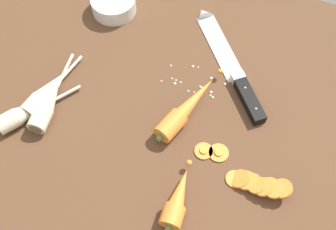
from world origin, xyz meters
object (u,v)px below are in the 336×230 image
Objects in this scene: carrot_slice_stray_mid at (219,152)px; parsnip_mid_right at (45,93)px; chefs_knife at (227,59)px; whole_carrot_second at (177,200)px; carrot_slice_stack at (258,184)px; whole_carrot at (186,109)px; parsnip_mid_left at (26,112)px; carrot_slice_stray_near at (204,151)px; parsnip_front at (48,102)px; prep_bowl at (113,4)px.

parsnip_mid_right is at bearing -177.32° from carrot_slice_stray_mid.
chefs_knife is 1.52× the size of parsnip_mid_right.
whole_carrot_second is 15.90cm from carrot_slice_stack.
whole_carrot is 1.17× the size of parsnip_mid_right.
parsnip_mid_left is 1.36× the size of carrot_slice_stack.
carrot_slice_stray_near and carrot_slice_stray_mid have the same top height.
parsnip_front is at bearing 52.48° from parsnip_mid_left.
carrot_slice_stray_near is at bearing 4.62° from parsnip_front.
carrot_slice_stack is 3.33× the size of carrot_slice_stray_near.
whole_carrot_second is 52.29cm from prep_bowl.
parsnip_mid_right is at bearing 76.79° from parsnip_mid_left.
carrot_slice_stray_mid is at bearing -75.61° from chefs_knife.
parsnip_mid_right and prep_bowl have the same top height.
carrot_slice_stack is (15.08, -27.00, 0.68)cm from chefs_knife.
whole_carrot_second reaches higher than parsnip_mid_left.
parsnip_mid_right is at bearing 177.49° from carrot_slice_stack.
parsnip_mid_left reaches higher than carrot_slice_stray_near.
parsnip_mid_left is (-30.85, -13.67, -0.12)cm from whole_carrot.
whole_carrot_second is (2.04, -36.06, 1.45)cm from chefs_knife.
carrot_slice_stack is at bearing -28.04° from whole_carrot.
whole_carrot is at bearing 19.13° from parsnip_front.
prep_bowl reaches higher than carrot_slice_stray_mid.
whole_carrot_second is at bearing -106.57° from carrot_slice_stray_mid.
prep_bowl is at bearing 86.12° from parsnip_mid_right.
parsnip_front is 5.11cm from parsnip_mid_left.
parsnip_mid_left is (-34.54, -30.67, 1.33)cm from chefs_knife.
carrot_slice_stack is (46.51, -0.38, -0.65)cm from parsnip_front.
whole_carrot reaches higher than prep_bowl.
whole_carrot_second is at bearing -50.52° from prep_bowl.
parsnip_front is 46.51cm from carrot_slice_stack.
whole_carrot is 1.03× the size of parsnip_front.
whole_carrot is 33.74cm from parsnip_mid_left.
whole_carrot_second reaches higher than carrot_slice_stray_near.
parsnip_mid_left is at bearing -175.77° from carrot_slice_stack.
carrot_slice_stack is (13.04, 9.06, -0.77)cm from whole_carrot_second.
whole_carrot reaches higher than carrot_slice_stray_mid.
chefs_knife is at bearing -7.84° from prep_bowl.
prep_bowl is at bearing 143.62° from carrot_slice_stray_mid.
whole_carrot_second is at bearing -94.23° from carrot_slice_stray_near.
parsnip_front reaches higher than carrot_slice_stray_near.
carrot_slice_stray_near is at bearing -39.48° from prep_bowl.
carrot_slice_stray_near is (37.49, 6.83, -1.62)cm from parsnip_mid_left.
parsnip_mid_right is at bearing 162.39° from whole_carrot_second.
chefs_knife is 17.45cm from whole_carrot.
parsnip_mid_left is at bearing 171.61° from whole_carrot_second.
parsnip_mid_right is 48.31cm from carrot_slice_stack.
prep_bowl is at bearing 142.26° from whole_carrot.
carrot_slice_stack is at bearing 34.81° from whole_carrot_second.
carrot_slice_stray_mid is at bearing 2.68° from parsnip_mid_right.
carrot_slice_stray_mid is at bearing -32.21° from whole_carrot.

